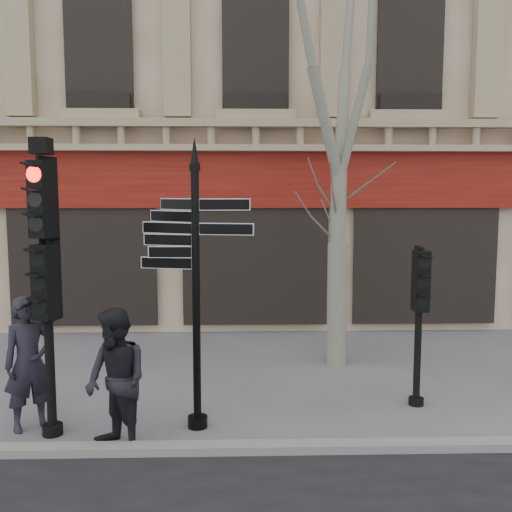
# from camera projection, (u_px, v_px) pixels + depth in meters

# --- Properties ---
(ground) EXTENTS (80.00, 80.00, 0.00)m
(ground) POSITION_uv_depth(u_px,v_px,m) (264.00, 411.00, 8.66)
(ground) COLOR #56565A
(ground) RESTS_ON ground
(kerb) EXTENTS (80.00, 0.25, 0.12)m
(kerb) POSITION_uv_depth(u_px,v_px,m) (269.00, 448.00, 7.26)
(kerb) COLOR gray
(kerb) RESTS_ON ground
(building) EXTENTS (28.00, 15.52, 18.00)m
(building) POSITION_uv_depth(u_px,v_px,m) (250.00, 31.00, 20.07)
(building) COLOR tan
(building) RESTS_ON ground
(fingerpost) EXTENTS (2.21, 2.21, 4.04)m
(fingerpost) POSITION_uv_depth(u_px,v_px,m) (195.00, 236.00, 7.75)
(fingerpost) COLOR black
(fingerpost) RESTS_ON ground
(traffic_signal_main) EXTENTS (0.50, 0.41, 4.00)m
(traffic_signal_main) POSITION_uv_depth(u_px,v_px,m) (45.00, 251.00, 7.52)
(traffic_signal_main) COLOR black
(traffic_signal_main) RESTS_ON ground
(traffic_signal_secondary) EXTENTS (0.41, 0.30, 2.43)m
(traffic_signal_secondary) POSITION_uv_depth(u_px,v_px,m) (419.00, 298.00, 8.71)
(traffic_signal_secondary) COLOR black
(traffic_signal_secondary) RESTS_ON ground
(plane_tree) EXTENTS (3.41, 3.41, 9.05)m
(plane_tree) POSITION_uv_depth(u_px,v_px,m) (341.00, 24.00, 10.39)
(plane_tree) COLOR gray
(plane_tree) RESTS_ON ground
(pedestrian_a) EXTENTS (0.82, 0.76, 1.88)m
(pedestrian_a) POSITION_uv_depth(u_px,v_px,m) (29.00, 363.00, 7.90)
(pedestrian_a) COLOR black
(pedestrian_a) RESTS_ON ground
(pedestrian_b) EXTENTS (1.13, 1.13, 1.85)m
(pedestrian_b) POSITION_uv_depth(u_px,v_px,m) (116.00, 381.00, 7.21)
(pedestrian_b) COLOR black
(pedestrian_b) RESTS_ON ground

